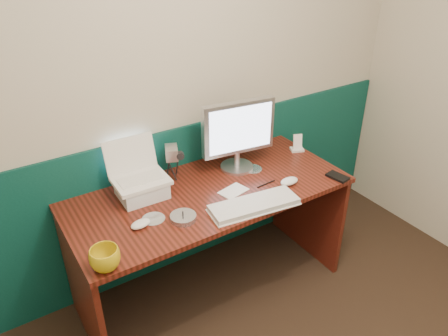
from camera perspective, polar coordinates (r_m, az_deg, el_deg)
back_wall at (r=2.51m, az=-8.11°, el=10.07°), size 3.50×0.04×2.50m
wainscot at (r=2.84m, az=-6.94°, el=-4.38°), size 3.48×0.02×1.00m
desk at (r=2.69m, az=-1.75°, el=-9.71°), size 1.60×0.70×0.75m
laptop_riser at (r=2.44m, az=-10.68°, el=-2.74°), size 0.26×0.22×0.09m
laptop at (r=2.36m, az=-11.05°, el=0.61°), size 0.29×0.23×0.24m
monitor at (r=2.58m, az=1.74°, el=4.33°), size 0.46×0.19×0.45m
keyboard at (r=2.33m, az=3.95°, el=-4.87°), size 0.50×0.22×0.03m
mouse_right at (r=2.54m, az=8.51°, el=-1.71°), size 0.12×0.07×0.04m
mouse_left at (r=2.22m, az=-10.84°, el=-7.18°), size 0.12×0.08×0.04m
mug at (r=2.00m, az=-15.27°, el=-11.38°), size 0.17×0.17×0.11m
camcorder at (r=2.56m, az=-6.78°, el=0.67°), size 0.13×0.15×0.20m
cd_spindle at (r=2.24m, az=-5.35°, el=-6.45°), size 0.13×0.13×0.03m
cd_loose_a at (r=2.28m, az=-9.20°, el=-6.54°), size 0.12×0.12×0.00m
cd_loose_b at (r=2.68m, az=3.69°, el=-0.10°), size 0.12×0.12×0.00m
pen at (r=2.53m, az=5.53°, el=-2.07°), size 0.13×0.01×0.01m
papers at (r=2.46m, az=1.24°, el=-3.03°), size 0.18×0.14×0.00m
dock at (r=2.93m, az=9.49°, el=2.41°), size 0.10×0.09×0.02m
music_player at (r=2.90m, az=9.59°, el=3.42°), size 0.06×0.05×0.10m
pda at (r=2.67m, az=14.62°, el=-1.10°), size 0.10×0.14×0.01m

